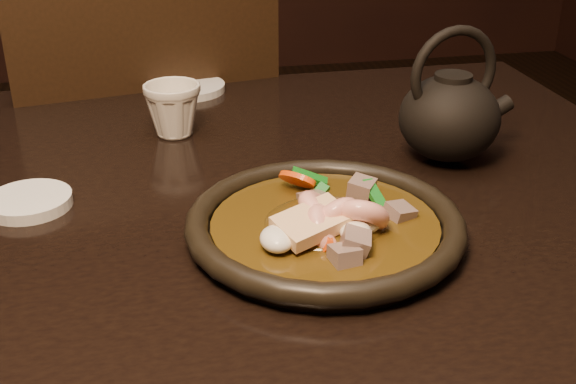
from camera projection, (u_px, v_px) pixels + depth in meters
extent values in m
cube|color=black|center=(33.00, 225.00, 0.82)|extent=(1.60, 0.90, 0.04)
cylinder|color=black|center=(458.00, 267.00, 1.44)|extent=(0.06, 0.06, 0.71)
cube|color=black|center=(142.00, 186.00, 1.50)|extent=(0.54, 0.54, 0.04)
cylinder|color=black|center=(210.00, 232.00, 1.83)|extent=(0.04, 0.04, 0.45)
cylinder|color=black|center=(259.00, 313.00, 1.52)|extent=(0.04, 0.04, 0.45)
cylinder|color=black|center=(57.00, 260.00, 1.71)|extent=(0.04, 0.04, 0.45)
cylinder|color=black|center=(76.00, 356.00, 1.40)|extent=(0.04, 0.04, 0.45)
cube|color=black|center=(153.00, 94.00, 1.21)|extent=(0.44, 0.11, 0.49)
cylinder|color=black|center=(325.00, 233.00, 0.76)|extent=(0.27, 0.27, 0.01)
torus|color=black|center=(325.00, 223.00, 0.75)|extent=(0.29, 0.29, 0.02)
cylinder|color=#3A280A|center=(325.00, 226.00, 0.75)|extent=(0.24, 0.24, 0.01)
ellipsoid|color=#3A280A|center=(325.00, 226.00, 0.75)|extent=(0.13, 0.12, 0.04)
torus|color=#FFB6A1|center=(326.00, 215.00, 0.74)|extent=(0.06, 0.06, 0.05)
torus|color=#FFB6A1|center=(361.00, 216.00, 0.73)|extent=(0.08, 0.08, 0.05)
torus|color=#FFB6A1|center=(329.00, 234.00, 0.72)|extent=(0.07, 0.07, 0.06)
torus|color=#FFB6A1|center=(333.00, 221.00, 0.73)|extent=(0.07, 0.07, 0.06)
cube|color=#81695E|center=(345.00, 258.00, 0.68)|extent=(0.03, 0.03, 0.03)
cube|color=#81695E|center=(313.00, 203.00, 0.78)|extent=(0.03, 0.04, 0.03)
cube|color=#81695E|center=(321.00, 213.00, 0.74)|extent=(0.04, 0.04, 0.03)
cube|color=#81695E|center=(355.00, 243.00, 0.69)|extent=(0.04, 0.04, 0.03)
cube|color=#81695E|center=(362.00, 189.00, 0.80)|extent=(0.04, 0.04, 0.03)
cube|color=#81695E|center=(399.00, 216.00, 0.76)|extent=(0.04, 0.04, 0.03)
cylinder|color=#D83D06|center=(301.00, 232.00, 0.72)|extent=(0.04, 0.05, 0.04)
cylinder|color=#D83D06|center=(297.00, 179.00, 0.81)|extent=(0.06, 0.06, 0.04)
cylinder|color=#D83D06|center=(348.00, 222.00, 0.75)|extent=(0.06, 0.06, 0.02)
cylinder|color=#D83D06|center=(323.00, 224.00, 0.72)|extent=(0.05, 0.06, 0.03)
cylinder|color=#D83D06|center=(319.00, 238.00, 0.71)|extent=(0.04, 0.05, 0.04)
cube|color=#136416|center=(374.00, 194.00, 0.78)|extent=(0.02, 0.04, 0.02)
cube|color=#136416|center=(314.00, 199.00, 0.79)|extent=(0.04, 0.03, 0.03)
cube|color=#136416|center=(334.00, 217.00, 0.76)|extent=(0.04, 0.03, 0.02)
cube|color=#136416|center=(309.00, 177.00, 0.82)|extent=(0.04, 0.02, 0.02)
cube|color=#136416|center=(294.00, 225.00, 0.74)|extent=(0.03, 0.04, 0.03)
cube|color=#136416|center=(296.00, 219.00, 0.75)|extent=(0.03, 0.04, 0.01)
cube|color=#136416|center=(350.00, 232.00, 0.71)|extent=(0.02, 0.04, 0.01)
ellipsoid|color=white|center=(277.00, 239.00, 0.70)|extent=(0.03, 0.04, 0.02)
ellipsoid|color=white|center=(346.00, 214.00, 0.76)|extent=(0.04, 0.04, 0.02)
ellipsoid|color=white|center=(329.00, 234.00, 0.72)|extent=(0.03, 0.03, 0.03)
ellipsoid|color=white|center=(365.00, 221.00, 0.73)|extent=(0.03, 0.03, 0.02)
ellipsoid|color=white|center=(355.00, 231.00, 0.71)|extent=(0.03, 0.02, 0.02)
ellipsoid|color=white|center=(330.00, 218.00, 0.73)|extent=(0.03, 0.04, 0.03)
cube|color=#FBCF96|center=(313.00, 222.00, 0.71)|extent=(0.09, 0.07, 0.03)
cylinder|color=silver|center=(29.00, 202.00, 0.82)|extent=(0.10, 0.10, 0.01)
cylinder|color=silver|center=(188.00, 88.00, 1.19)|extent=(0.12, 0.12, 0.01)
imported|color=beige|center=(173.00, 108.00, 1.00)|extent=(0.09, 0.09, 0.08)
ellipsoid|color=black|center=(449.00, 118.00, 0.91)|extent=(0.13, 0.13, 0.11)
cylinder|color=black|center=(453.00, 82.00, 0.89)|extent=(0.05, 0.05, 0.02)
cylinder|color=black|center=(492.00, 112.00, 0.93)|extent=(0.06, 0.03, 0.04)
torus|color=black|center=(454.00, 73.00, 0.89)|extent=(0.12, 0.03, 0.12)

